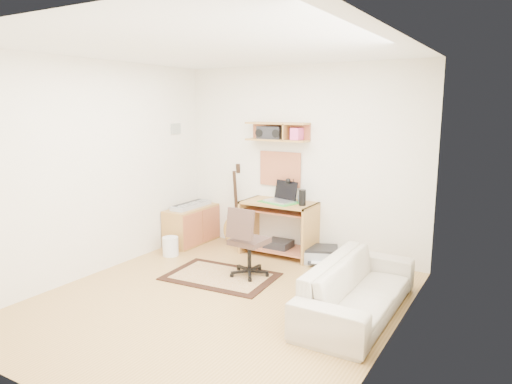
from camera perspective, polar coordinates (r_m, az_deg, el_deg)
The scene contains 22 objects.
floor at distance 5.12m, azimuth -4.67°, elevation -13.18°, with size 3.60×4.00×0.01m, color tan.
ceiling at distance 4.72m, azimuth -5.17°, elevation 17.23°, with size 3.60×4.00×0.01m, color white.
back_wall at distance 6.47m, azimuth 5.47°, elevation 3.82°, with size 3.60×0.01×2.60m, color white.
left_wall at distance 5.97m, azimuth -19.17°, elevation 2.73°, with size 0.01×4.00×2.60m, color white.
right_wall at distance 3.99m, azimuth 16.69°, elevation -0.77°, with size 0.01×4.00×2.60m, color white.
wall_shelf at distance 6.45m, azimuth 2.61°, elevation 7.41°, with size 0.90×0.25×0.26m, color #BA8641.
cork_board at distance 6.60m, azimuth 3.00°, elevation 2.85°, with size 0.64×0.03×0.49m, color #A68B53.
wall_photo at distance 6.98m, azimuth -9.82°, elevation 7.67°, with size 0.02×0.20×0.15m, color #4C8CBF.
desk at distance 6.48m, azimuth 2.82°, elevation -4.47°, with size 1.00×0.55×0.75m, color #BA8641, non-canonical shape.
laptop at distance 6.34m, azimuth 2.93°, elevation 0.01°, with size 0.38×0.38×0.29m, color silver, non-canonical shape.
speaker at distance 6.16m, azimuth 5.72°, elevation -0.70°, with size 0.09×0.09×0.21m, color black.
desk_lamp at distance 6.42m, azimuth 4.61°, elevation 0.27°, with size 0.11×0.11×0.32m, color black, non-canonical shape.
pencil_cup at distance 6.34m, azimuth 5.55°, elevation -0.86°, with size 0.07×0.07×0.11m, color #3766A6.
boombox at distance 6.50m, azimuth 1.75°, elevation 7.26°, with size 0.36×0.16×0.18m, color black.
rug at distance 5.76m, azimuth -4.36°, elevation -10.28°, with size 1.29×0.86×0.02m, color #CABC87.
task_chair at distance 5.64m, azimuth -0.82°, elevation -6.05°, with size 0.45×0.45×0.88m, color #3D2B24, non-canonical shape.
cabinet at distance 7.11m, azimuth -7.91°, elevation -4.04°, with size 0.40×0.90×0.55m, color #BA8641.
music_keyboard at distance 7.04m, azimuth -7.97°, elevation -1.62°, with size 0.22×0.72×0.06m, color #B2B5BA.
guitar at distance 6.95m, azimuth -2.74°, elevation -1.49°, with size 0.32×0.20×1.21m, color #B07F36, non-canonical shape.
waste_basket at distance 6.59m, azimuth -10.46°, elevation -6.57°, with size 0.22×0.22×0.26m, color white.
printer at distance 6.33m, azimuth 7.84°, elevation -7.67°, with size 0.49×0.38×0.18m, color #A5A8AA.
sofa at distance 4.79m, azimuth 12.46°, elevation -10.43°, with size 1.82×0.53×0.71m, color #BBAE94.
Camera 1 is at (2.73, -3.81, 2.05)m, focal length 32.58 mm.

